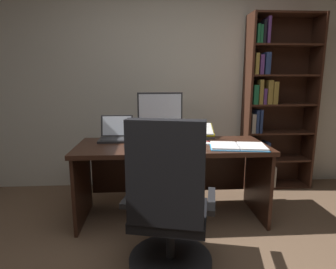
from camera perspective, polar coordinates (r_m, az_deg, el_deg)
The scene contains 12 objects.
wall_back at distance 3.45m, azimuth 1.55°, elevation 11.51°, with size 5.66×0.12×2.65m, color beige.
desk at distance 2.68m, azimuth 0.67°, elevation -5.71°, with size 1.74×0.69×0.72m.
bookshelf at distance 3.55m, azimuth 20.52°, elevation 4.96°, with size 0.83×0.29×2.04m.
office_chair at distance 1.90m, azimuth 0.08°, elevation -15.41°, with size 0.68×0.60×1.08m.
monitor at distance 2.72m, azimuth -1.65°, elevation 3.75°, with size 0.44×0.16×0.46m.
laptop at distance 2.77m, azimuth -10.62°, elevation -0.10°, with size 0.32×0.29×0.23m.
keyboard at distance 2.44m, azimuth -1.33°, elevation -2.40°, with size 0.42×0.15×0.02m, color #232326.
computer_mouse at distance 2.44m, azimuth -8.39°, elevation -2.30°, with size 0.06×0.10×0.04m, color #232326.
reading_stand_with_book at distance 2.84m, azimuth 6.67°, elevation 0.65°, with size 0.27×0.25×0.14m.
open_binder at distance 2.51m, azimuth 14.22°, elevation -2.37°, with size 0.52×0.37×0.02m.
notepad at distance 2.65m, azimuth 6.58°, elevation -1.53°, with size 0.15×0.21×0.01m, color white.
pen at distance 2.65m, azimuth 7.01°, elevation -1.33°, with size 0.01×0.01×0.14m, color maroon.
Camera 1 is at (-0.32, -1.30, 1.31)m, focal length 29.59 mm.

